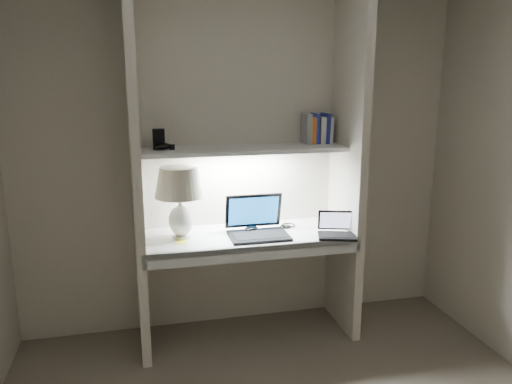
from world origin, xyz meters
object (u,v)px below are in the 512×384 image
object	(u,v)px
laptop_netbook	(337,230)
table_lamp	(180,190)
laptop_main	(257,226)
book_row	(317,129)
speaker	(246,214)

from	to	relation	value
laptop_netbook	table_lamp	bearing A→B (deg)	-173.24
table_lamp	laptop_main	bearing A→B (deg)	-4.92
laptop_netbook	book_row	bearing A→B (deg)	112.04
laptop_main	table_lamp	bearing A→B (deg)	175.19
table_lamp	laptop_netbook	world-z (taller)	table_lamp
laptop_main	laptop_netbook	distance (m)	0.55
laptop_netbook	book_row	distance (m)	0.75
table_lamp	book_row	bearing A→B (deg)	9.44
speaker	book_row	world-z (taller)	book_row
laptop_main	speaker	distance (m)	0.26
table_lamp	book_row	distance (m)	1.09
table_lamp	laptop_netbook	bearing A→B (deg)	-10.80
book_row	speaker	bearing A→B (deg)	175.53
laptop_netbook	speaker	xyz separation A→B (m)	(-0.55, 0.41, 0.04)
speaker	book_row	bearing A→B (deg)	-1.25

